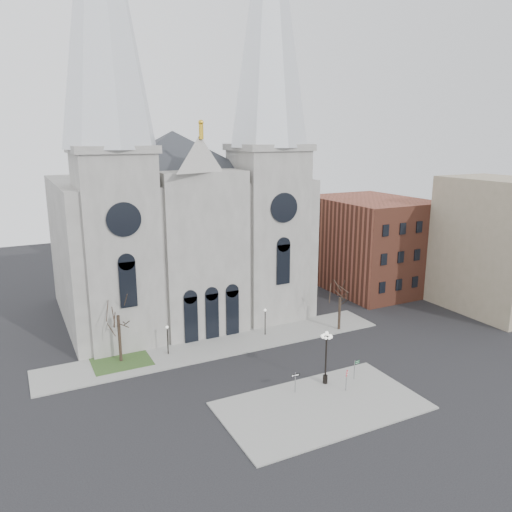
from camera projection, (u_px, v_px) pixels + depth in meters
name	position (u px, v px, depth m)	size (l,w,h in m)	color
ground	(266.00, 389.00, 47.28)	(160.00, 160.00, 0.00)	black
sidewalk_near	(322.00, 406.00, 44.24)	(18.00, 10.00, 0.14)	gray
sidewalk_far	(221.00, 346.00, 56.81)	(40.00, 6.00, 0.14)	gray
grass_patch	(121.00, 361.00, 52.86)	(6.00, 5.00, 0.18)	#324C20
cathedral	(182.00, 176.00, 62.76)	(33.00, 26.66, 54.00)	gray
bg_building_brick	(370.00, 243.00, 77.85)	(14.00, 18.00, 14.00)	brown
bg_building_tan	(495.00, 246.00, 67.00)	(10.00, 14.00, 18.00)	gray
tree_left	(118.00, 312.00, 51.57)	(3.20, 3.20, 7.50)	black
tree_right	(340.00, 295.00, 60.60)	(3.20, 3.20, 6.00)	black
ped_lamp_left	(167.00, 335.00, 54.09)	(0.32, 0.32, 3.26)	black
ped_lamp_right	(265.00, 317.00, 59.34)	(0.32, 0.32, 3.26)	black
stop_sign	(346.00, 375.00, 46.36)	(0.74, 0.27, 2.15)	slate
globe_lamp	(326.00, 351.00, 47.34)	(1.16, 1.16, 5.36)	black
one_way_sign	(295.00, 379.00, 46.11)	(0.87, 0.09, 1.99)	slate
street_name_sign	(355.00, 368.00, 48.70)	(0.62, 0.11, 1.95)	slate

